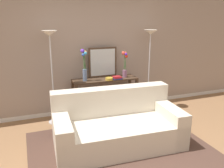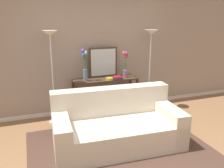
{
  "view_description": "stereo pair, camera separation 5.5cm",
  "coord_description": "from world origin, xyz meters",
  "px_view_note": "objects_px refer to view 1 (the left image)",
  "views": [
    {
      "loc": [
        -1.35,
        -2.62,
        2.02
      ],
      "look_at": [
        0.09,
        1.21,
        0.85
      ],
      "focal_mm": 37.97,
      "sensor_mm": 36.0,
      "label": 1
    },
    {
      "loc": [
        -1.3,
        -2.64,
        2.02
      ],
      "look_at": [
        0.09,
        1.21,
        0.85
      ],
      "focal_mm": 37.97,
      "sensor_mm": 36.0,
      "label": 2
    }
  ],
  "objects_px": {
    "floor_lamp_right": "(150,48)",
    "floor_lamp_left": "(51,52)",
    "couch": "(117,127)",
    "vase_tall_flowers": "(84,66)",
    "vase_short_flowers": "(125,66)",
    "fruit_bowl": "(109,79)",
    "book_row_under_console": "(88,114)",
    "console_table": "(105,89)",
    "book_stack": "(117,78)",
    "wall_mirror": "(103,62)"
  },
  "relations": [
    {
      "from": "book_stack",
      "to": "fruit_bowl",
      "type": "bearing_deg",
      "value": -173.62
    },
    {
      "from": "fruit_bowl",
      "to": "book_stack",
      "type": "xyz_separation_m",
      "value": [
        0.18,
        0.02,
        -0.0
      ]
    },
    {
      "from": "fruit_bowl",
      "to": "book_stack",
      "type": "relative_size",
      "value": 0.79
    },
    {
      "from": "vase_short_flowers",
      "to": "fruit_bowl",
      "type": "height_order",
      "value": "vase_short_flowers"
    },
    {
      "from": "floor_lamp_left",
      "to": "book_stack",
      "type": "height_order",
      "value": "floor_lamp_left"
    },
    {
      "from": "floor_lamp_right",
      "to": "console_table",
      "type": "bearing_deg",
      "value": 176.49
    },
    {
      "from": "vase_tall_flowers",
      "to": "book_row_under_console",
      "type": "bearing_deg",
      "value": 26.95
    },
    {
      "from": "book_stack",
      "to": "couch",
      "type": "bearing_deg",
      "value": -111.83
    },
    {
      "from": "floor_lamp_left",
      "to": "vase_tall_flowers",
      "type": "relative_size",
      "value": 2.79
    },
    {
      "from": "console_table",
      "to": "book_stack",
      "type": "bearing_deg",
      "value": -26.23
    },
    {
      "from": "book_row_under_console",
      "to": "floor_lamp_right",
      "type": "bearing_deg",
      "value": -2.52
    },
    {
      "from": "floor_lamp_right",
      "to": "wall_mirror",
      "type": "height_order",
      "value": "floor_lamp_right"
    },
    {
      "from": "floor_lamp_right",
      "to": "vase_tall_flowers",
      "type": "bearing_deg",
      "value": 178.5
    },
    {
      "from": "floor_lamp_right",
      "to": "floor_lamp_left",
      "type": "bearing_deg",
      "value": 180.0
    },
    {
      "from": "console_table",
      "to": "wall_mirror",
      "type": "distance_m",
      "value": 0.57
    },
    {
      "from": "floor_lamp_right",
      "to": "vase_short_flowers",
      "type": "relative_size",
      "value": 3.2
    },
    {
      "from": "vase_short_flowers",
      "to": "book_stack",
      "type": "height_order",
      "value": "vase_short_flowers"
    },
    {
      "from": "vase_short_flowers",
      "to": "book_stack",
      "type": "distance_m",
      "value": 0.32
    },
    {
      "from": "floor_lamp_left",
      "to": "vase_short_flowers",
      "type": "height_order",
      "value": "floor_lamp_left"
    },
    {
      "from": "floor_lamp_right",
      "to": "wall_mirror",
      "type": "relative_size",
      "value": 2.8
    },
    {
      "from": "console_table",
      "to": "fruit_bowl",
      "type": "distance_m",
      "value": 0.29
    },
    {
      "from": "console_table",
      "to": "floor_lamp_right",
      "type": "height_order",
      "value": "floor_lamp_right"
    },
    {
      "from": "vase_short_flowers",
      "to": "console_table",
      "type": "bearing_deg",
      "value": 177.13
    },
    {
      "from": "couch",
      "to": "floor_lamp_left",
      "type": "height_order",
      "value": "floor_lamp_left"
    },
    {
      "from": "wall_mirror",
      "to": "floor_lamp_right",
      "type": "bearing_deg",
      "value": -13.08
    },
    {
      "from": "floor_lamp_left",
      "to": "wall_mirror",
      "type": "bearing_deg",
      "value": 11.94
    },
    {
      "from": "book_row_under_console",
      "to": "book_stack",
      "type": "bearing_deg",
      "value": -10.11
    },
    {
      "from": "vase_short_flowers",
      "to": "fruit_bowl",
      "type": "distance_m",
      "value": 0.46
    },
    {
      "from": "fruit_bowl",
      "to": "book_stack",
      "type": "distance_m",
      "value": 0.18
    },
    {
      "from": "floor_lamp_left",
      "to": "book_stack",
      "type": "distance_m",
      "value": 1.42
    },
    {
      "from": "book_stack",
      "to": "vase_short_flowers",
      "type": "bearing_deg",
      "value": 22.56
    },
    {
      "from": "console_table",
      "to": "vase_short_flowers",
      "type": "relative_size",
      "value": 2.45
    },
    {
      "from": "couch",
      "to": "floor_lamp_right",
      "type": "relative_size",
      "value": 1.17
    },
    {
      "from": "couch",
      "to": "console_table",
      "type": "height_order",
      "value": "couch"
    },
    {
      "from": "vase_tall_flowers",
      "to": "fruit_bowl",
      "type": "bearing_deg",
      "value": -12.53
    },
    {
      "from": "console_table",
      "to": "floor_lamp_right",
      "type": "distance_m",
      "value": 1.3
    },
    {
      "from": "couch",
      "to": "vase_short_flowers",
      "type": "xyz_separation_m",
      "value": [
        0.67,
        1.23,
        0.72
      ]
    },
    {
      "from": "couch",
      "to": "book_row_under_console",
      "type": "height_order",
      "value": "couch"
    },
    {
      "from": "console_table",
      "to": "vase_tall_flowers",
      "type": "height_order",
      "value": "vase_tall_flowers"
    },
    {
      "from": "vase_short_flowers",
      "to": "couch",
      "type": "bearing_deg",
      "value": -118.5
    },
    {
      "from": "couch",
      "to": "vase_tall_flowers",
      "type": "distance_m",
      "value": 1.47
    },
    {
      "from": "console_table",
      "to": "fruit_bowl",
      "type": "bearing_deg",
      "value": -72.9
    },
    {
      "from": "book_row_under_console",
      "to": "fruit_bowl",
      "type": "bearing_deg",
      "value": -16.74
    },
    {
      "from": "fruit_bowl",
      "to": "book_row_under_console",
      "type": "xyz_separation_m",
      "value": [
        -0.43,
        0.13,
        -0.75
      ]
    },
    {
      "from": "wall_mirror",
      "to": "book_stack",
      "type": "distance_m",
      "value": 0.45
    },
    {
      "from": "fruit_bowl",
      "to": "book_stack",
      "type": "bearing_deg",
      "value": 6.38
    },
    {
      "from": "wall_mirror",
      "to": "book_row_under_console",
      "type": "bearing_deg",
      "value": -157.29
    },
    {
      "from": "console_table",
      "to": "book_row_under_console",
      "type": "distance_m",
      "value": 0.63
    },
    {
      "from": "console_table",
      "to": "book_row_under_console",
      "type": "height_order",
      "value": "console_table"
    },
    {
      "from": "console_table",
      "to": "vase_tall_flowers",
      "type": "relative_size",
      "value": 2.1
    }
  ]
}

